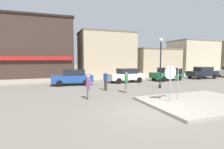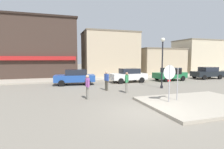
{
  "view_description": "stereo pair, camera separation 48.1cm",
  "coord_description": "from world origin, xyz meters",
  "px_view_note": "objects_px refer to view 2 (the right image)",
  "views": [
    {
      "loc": [
        -4.62,
        -7.36,
        2.65
      ],
      "look_at": [
        -0.29,
        4.5,
        1.5
      ],
      "focal_mm": 28.0,
      "sensor_mm": 36.0,
      "label": 1
    },
    {
      "loc": [
        -4.17,
        -7.52,
        2.65
      ],
      "look_at": [
        -0.29,
        4.5,
        1.5
      ],
      "focal_mm": 28.0,
      "sensor_mm": 36.0,
      "label": 2
    }
  ],
  "objects_px": {
    "pedestrian_crossing_near": "(107,80)",
    "pedestrian_kerb_side": "(88,86)",
    "parked_car_second": "(129,75)",
    "lamp_post": "(162,55)",
    "pedestrian_crossing_far": "(127,82)",
    "parked_car_fourth": "(207,73)",
    "stop_sign": "(169,78)",
    "parked_car_nearest": "(75,77)",
    "parked_car_third": "(170,74)",
    "one_way_sign": "(177,81)"
  },
  "relations": [
    {
      "from": "pedestrian_crossing_near",
      "to": "pedestrian_kerb_side",
      "type": "relative_size",
      "value": 1.0
    },
    {
      "from": "parked_car_second",
      "to": "pedestrian_crossing_near",
      "type": "bearing_deg",
      "value": -132.45
    },
    {
      "from": "lamp_post",
      "to": "pedestrian_crossing_far",
      "type": "relative_size",
      "value": 2.82
    },
    {
      "from": "parked_car_fourth",
      "to": "pedestrian_crossing_far",
      "type": "distance_m",
      "value": 14.85
    },
    {
      "from": "parked_car_second",
      "to": "parked_car_fourth",
      "type": "height_order",
      "value": "same"
    },
    {
      "from": "parked_car_fourth",
      "to": "pedestrian_crossing_far",
      "type": "relative_size",
      "value": 2.51
    },
    {
      "from": "lamp_post",
      "to": "pedestrian_crossing_near",
      "type": "xyz_separation_m",
      "value": [
        -5.03,
        0.44,
        -2.09
      ]
    },
    {
      "from": "stop_sign",
      "to": "parked_car_fourth",
      "type": "xyz_separation_m",
      "value": [
        12.74,
        9.41,
        -0.71
      ]
    },
    {
      "from": "parked_car_nearest",
      "to": "pedestrian_crossing_near",
      "type": "height_order",
      "value": "pedestrian_crossing_near"
    },
    {
      "from": "pedestrian_kerb_side",
      "to": "parked_car_second",
      "type": "bearing_deg",
      "value": 49.27
    },
    {
      "from": "parked_car_third",
      "to": "pedestrian_crossing_near",
      "type": "bearing_deg",
      "value": -156.55
    },
    {
      "from": "pedestrian_crossing_near",
      "to": "pedestrian_kerb_side",
      "type": "distance_m",
      "value": 3.34
    },
    {
      "from": "pedestrian_crossing_near",
      "to": "pedestrian_crossing_far",
      "type": "bearing_deg",
      "value": -51.12
    },
    {
      "from": "parked_car_third",
      "to": "pedestrian_kerb_side",
      "type": "distance_m",
      "value": 12.98
    },
    {
      "from": "one_way_sign",
      "to": "parked_car_second",
      "type": "relative_size",
      "value": 0.52
    },
    {
      "from": "lamp_post",
      "to": "parked_car_third",
      "type": "relative_size",
      "value": 1.09
    },
    {
      "from": "one_way_sign",
      "to": "pedestrian_crossing_near",
      "type": "height_order",
      "value": "one_way_sign"
    },
    {
      "from": "parked_car_third",
      "to": "parked_car_fourth",
      "type": "xyz_separation_m",
      "value": [
        5.84,
        0.11,
        0.0
      ]
    },
    {
      "from": "parked_car_fourth",
      "to": "one_way_sign",
      "type": "bearing_deg",
      "value": -142.5
    },
    {
      "from": "parked_car_nearest",
      "to": "parked_car_second",
      "type": "distance_m",
      "value": 5.9
    },
    {
      "from": "one_way_sign",
      "to": "pedestrian_kerb_side",
      "type": "bearing_deg",
      "value": 152.95
    },
    {
      "from": "parked_car_fourth",
      "to": "pedestrian_crossing_near",
      "type": "height_order",
      "value": "pedestrian_crossing_near"
    },
    {
      "from": "parked_car_nearest",
      "to": "parked_car_second",
      "type": "bearing_deg",
      "value": 0.16
    },
    {
      "from": "stop_sign",
      "to": "parked_car_third",
      "type": "relative_size",
      "value": 0.55
    },
    {
      "from": "pedestrian_crossing_near",
      "to": "pedestrian_kerb_side",
      "type": "xyz_separation_m",
      "value": [
        -2.05,
        -2.63,
        0.0
      ]
    },
    {
      "from": "stop_sign",
      "to": "parked_car_fourth",
      "type": "relative_size",
      "value": 0.57
    },
    {
      "from": "stop_sign",
      "to": "parked_car_second",
      "type": "bearing_deg",
      "value": 80.81
    },
    {
      "from": "parked_car_fourth",
      "to": "pedestrian_crossing_far",
      "type": "height_order",
      "value": "pedestrian_crossing_far"
    },
    {
      "from": "stop_sign",
      "to": "pedestrian_kerb_side",
      "type": "xyz_separation_m",
      "value": [
        -4.27,
        2.71,
        -0.65
      ]
    },
    {
      "from": "parked_car_nearest",
      "to": "parked_car_second",
      "type": "relative_size",
      "value": 1.02
    },
    {
      "from": "pedestrian_crossing_far",
      "to": "one_way_sign",
      "type": "bearing_deg",
      "value": -64.88
    },
    {
      "from": "stop_sign",
      "to": "lamp_post",
      "type": "bearing_deg",
      "value": 60.28
    },
    {
      "from": "stop_sign",
      "to": "parked_car_third",
      "type": "xyz_separation_m",
      "value": [
        6.9,
        9.3,
        -0.71
      ]
    },
    {
      "from": "parked_car_third",
      "to": "pedestrian_crossing_near",
      "type": "relative_size",
      "value": 2.58
    },
    {
      "from": "lamp_post",
      "to": "pedestrian_crossing_far",
      "type": "bearing_deg",
      "value": -164.76
    },
    {
      "from": "parked_car_second",
      "to": "pedestrian_crossing_far",
      "type": "distance_m",
      "value": 6.14
    },
    {
      "from": "parked_car_third",
      "to": "stop_sign",
      "type": "bearing_deg",
      "value": -126.58
    },
    {
      "from": "one_way_sign",
      "to": "lamp_post",
      "type": "distance_m",
      "value": 5.43
    },
    {
      "from": "lamp_post",
      "to": "pedestrian_crossing_near",
      "type": "bearing_deg",
      "value": 175.03
    },
    {
      "from": "lamp_post",
      "to": "pedestrian_kerb_side",
      "type": "xyz_separation_m",
      "value": [
        -7.07,
        -2.2,
        -2.09
      ]
    },
    {
      "from": "lamp_post",
      "to": "pedestrian_crossing_near",
      "type": "height_order",
      "value": "lamp_post"
    },
    {
      "from": "parked_car_nearest",
      "to": "parked_car_third",
      "type": "distance_m",
      "value": 11.28
    },
    {
      "from": "lamp_post",
      "to": "parked_car_third",
      "type": "xyz_separation_m",
      "value": [
        4.1,
        4.4,
        -2.15
      ]
    },
    {
      "from": "parked_car_third",
      "to": "pedestrian_crossing_near",
      "type": "height_order",
      "value": "pedestrian_crossing_near"
    },
    {
      "from": "parked_car_nearest",
      "to": "lamp_post",
      "type": "bearing_deg",
      "value": -32.24
    },
    {
      "from": "one_way_sign",
      "to": "parked_car_second",
      "type": "height_order",
      "value": "one_way_sign"
    },
    {
      "from": "one_way_sign",
      "to": "stop_sign",
      "type": "bearing_deg",
      "value": -166.29
    },
    {
      "from": "one_way_sign",
      "to": "pedestrian_crossing_near",
      "type": "relative_size",
      "value": 1.3
    },
    {
      "from": "one_way_sign",
      "to": "lamp_post",
      "type": "bearing_deg",
      "value": 66.08
    },
    {
      "from": "one_way_sign",
      "to": "pedestrian_kerb_side",
      "type": "relative_size",
      "value": 1.3
    }
  ]
}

